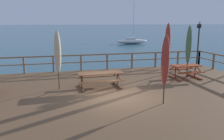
# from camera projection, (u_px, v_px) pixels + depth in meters

# --- Properties ---
(ground_plane) EXTENTS (600.00, 600.00, 0.00)m
(ground_plane) POSITION_uv_depth(u_px,v_px,m) (117.00, 115.00, 10.39)
(ground_plane) COLOR #2D5B6B
(wooden_deck) EXTENTS (16.40, 11.85, 0.89)m
(wooden_deck) POSITION_uv_depth(u_px,v_px,m) (117.00, 106.00, 10.30)
(wooden_deck) COLOR brown
(wooden_deck) RESTS_ON ground
(railing_waterside_far) EXTENTS (16.20, 0.10, 1.09)m
(railing_waterside_far) POSITION_uv_depth(u_px,v_px,m) (94.00, 59.00, 15.54)
(railing_waterside_far) COLOR brown
(railing_waterside_far) RESTS_ON wooden_deck
(picnic_table_mid_centre) EXTENTS (1.66, 1.42, 0.78)m
(picnic_table_mid_centre) POSITION_uv_depth(u_px,v_px,m) (185.00, 69.00, 13.38)
(picnic_table_mid_centre) COLOR #993819
(picnic_table_mid_centre) RESTS_ON wooden_deck
(picnic_table_back_left) EXTENTS (2.23, 1.47, 0.78)m
(picnic_table_back_left) POSITION_uv_depth(u_px,v_px,m) (100.00, 76.00, 11.47)
(picnic_table_back_left) COLOR brown
(picnic_table_back_left) RESTS_ON wooden_deck
(patio_umbrella_tall_mid_left) EXTENTS (0.32, 0.32, 3.03)m
(patio_umbrella_tall_mid_left) POSITION_uv_depth(u_px,v_px,m) (189.00, 45.00, 13.05)
(patio_umbrella_tall_mid_left) COLOR #4C3828
(patio_umbrella_tall_mid_left) RESTS_ON wooden_deck
(patio_umbrella_tall_front) EXTENTS (0.32, 0.32, 2.75)m
(patio_umbrella_tall_front) POSITION_uv_depth(u_px,v_px,m) (165.00, 61.00, 8.94)
(patio_umbrella_tall_front) COLOR #4C3828
(patio_umbrella_tall_front) RESTS_ON wooden_deck
(patio_umbrella_tall_back_left) EXTENTS (0.32, 0.32, 3.15)m
(patio_umbrella_tall_back_left) POSITION_uv_depth(u_px,v_px,m) (168.00, 43.00, 13.16)
(patio_umbrella_tall_back_left) COLOR #4C3828
(patio_umbrella_tall_back_left) RESTS_ON wooden_deck
(patio_umbrella_short_back) EXTENTS (0.32, 0.32, 2.85)m
(patio_umbrella_short_back) POSITION_uv_depth(u_px,v_px,m) (58.00, 52.00, 10.97)
(patio_umbrella_short_back) COLOR #4C3828
(patio_umbrella_short_back) RESTS_ON wooden_deck
(lamp_post_hooked) EXTENTS (0.48, 0.58, 3.20)m
(lamp_post_hooked) POSITION_uv_depth(u_px,v_px,m) (198.00, 38.00, 16.36)
(lamp_post_hooked) COLOR black
(lamp_post_hooked) RESTS_ON wooden_deck
(sailboat_distant) EXTENTS (6.02, 1.76, 7.72)m
(sailboat_distant) POSITION_uv_depth(u_px,v_px,m) (132.00, 41.00, 43.53)
(sailboat_distant) COLOR white
(sailboat_distant) RESTS_ON ground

